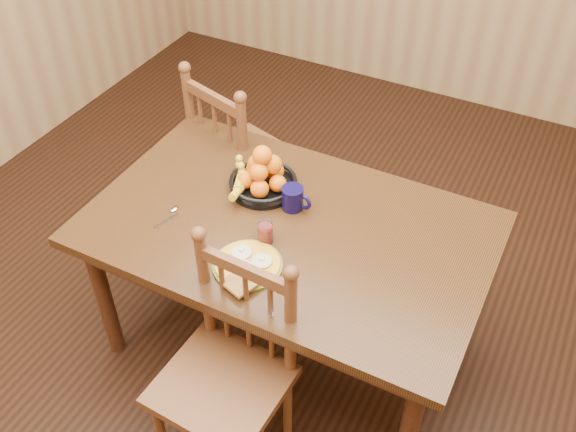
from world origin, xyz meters
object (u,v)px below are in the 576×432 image
at_px(chair_far, 242,160).
at_px(fruit_bowl, 261,177).
at_px(chair_near, 228,374).
at_px(breakfast_plate, 247,265).
at_px(dining_table, 288,241).
at_px(coffee_mug, 294,198).

distance_m(chair_far, fruit_bowl, 0.64).
distance_m(chair_near, breakfast_plate, 0.41).
bearing_deg(breakfast_plate, chair_near, -76.89).
relative_size(dining_table, fruit_bowl, 4.94).
xyz_separation_m(chair_far, fruit_bowl, (0.36, -0.42, 0.32)).
height_order(chair_near, coffee_mug, chair_near).
bearing_deg(fruit_bowl, chair_near, -71.18).
relative_size(chair_far, chair_near, 1.04).
bearing_deg(fruit_bowl, dining_table, -36.51).
height_order(breakfast_plate, fruit_bowl, fruit_bowl).
bearing_deg(chair_far, chair_near, 134.30).
distance_m(breakfast_plate, coffee_mug, 0.38).
bearing_deg(coffee_mug, dining_table, -74.48).
bearing_deg(breakfast_plate, coffee_mug, 90.14).
bearing_deg(chair_near, fruit_bowl, 111.52).
distance_m(dining_table, chair_far, 0.82).
relative_size(chair_far, coffee_mug, 7.60).
relative_size(chair_near, coffee_mug, 7.32).
xyz_separation_m(breakfast_plate, coffee_mug, (-0.00, 0.38, 0.04)).
bearing_deg(fruit_bowl, coffee_mug, -14.65).
bearing_deg(dining_table, chair_near, -86.16).
bearing_deg(breakfast_plate, fruit_bowl, 112.41).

